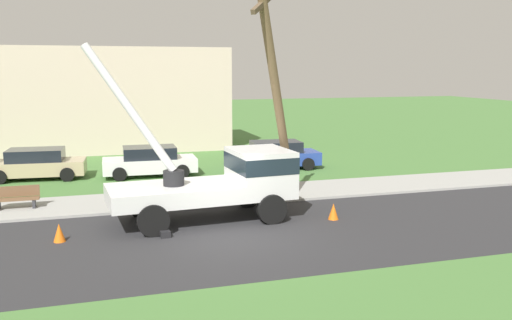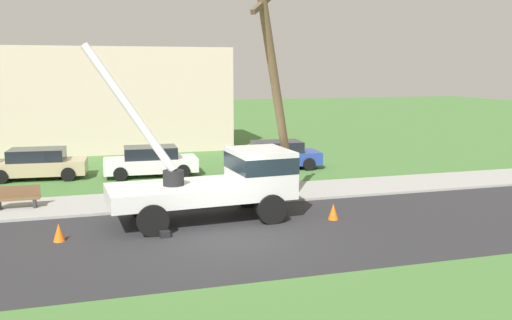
{
  "view_description": "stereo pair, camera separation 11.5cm",
  "coord_description": "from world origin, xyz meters",
  "views": [
    {
      "loc": [
        -4.05,
        -15.94,
        5.17
      ],
      "look_at": [
        1.61,
        2.79,
        1.89
      ],
      "focal_mm": 38.8,
      "sensor_mm": 36.0,
      "label": 1
    },
    {
      "loc": [
        -3.94,
        -15.98,
        5.17
      ],
      "look_at": [
        1.61,
        2.79,
        1.89
      ],
      "focal_mm": 38.8,
      "sensor_mm": 36.0,
      "label": 2
    }
  ],
  "objects": [
    {
      "name": "leaning_utility_pole",
      "position": [
        2.41,
        2.91,
        4.27
      ],
      "size": [
        2.86,
        3.37,
        8.37
      ],
      "color": "brown",
      "rests_on": "ground"
    },
    {
      "name": "lowrise_building_backdrop",
      "position": [
        -4.45,
        20.71,
        3.2
      ],
      "size": [
        18.0,
        6.0,
        6.4
      ],
      "primitive_type": "cube",
      "color": "beige",
      "rests_on": "ground"
    },
    {
      "name": "sidewalk_strip",
      "position": [
        0.0,
        5.28,
        0.05
      ],
      "size": [
        80.0,
        3.12,
        0.1
      ],
      "primitive_type": "cube",
      "color": "#9E9E99",
      "rests_on": "ground"
    },
    {
      "name": "parked_sedan_tan",
      "position": [
        -6.54,
        11.42,
        0.71
      ],
      "size": [
        4.53,
        2.24,
        1.42
      ],
      "color": "tan",
      "rests_on": "ground"
    },
    {
      "name": "park_bench",
      "position": [
        -6.74,
        5.35,
        0.46
      ],
      "size": [
        1.6,
        0.45,
        0.9
      ],
      "color": "brown",
      "rests_on": "ground"
    },
    {
      "name": "road_asphalt",
      "position": [
        0.0,
        0.0,
        0.0
      ],
      "size": [
        80.0,
        7.45,
        0.01
      ],
      "primitive_type": "cube",
      "color": "#2B2B2D",
      "rests_on": "ground"
    },
    {
      "name": "parked_sedan_white",
      "position": [
        -1.37,
        10.63,
        0.71
      ],
      "size": [
        4.46,
        2.12,
        1.42
      ],
      "color": "silver",
      "rests_on": "ground"
    },
    {
      "name": "traffic_cone_behind",
      "position": [
        -5.08,
        1.05,
        0.28
      ],
      "size": [
        0.36,
        0.36,
        0.56
      ],
      "primitive_type": "cone",
      "color": "orange",
      "rests_on": "ground"
    },
    {
      "name": "traffic_cone_ahead",
      "position": [
        3.84,
        0.95,
        0.28
      ],
      "size": [
        0.36,
        0.36,
        0.56
      ],
      "primitive_type": "cone",
      "color": "orange",
      "rests_on": "ground"
    },
    {
      "name": "utility_truck",
      "position": [
        0.32,
        2.2,
        1.41
      ],
      "size": [
        6.91,
        3.21,
        5.98
      ],
      "color": "silver",
      "rests_on": "ground"
    },
    {
      "name": "parked_sedan_blue",
      "position": [
        5.1,
        10.76,
        0.71
      ],
      "size": [
        4.51,
        2.21,
        1.42
      ],
      "color": "#263F99",
      "rests_on": "ground"
    },
    {
      "name": "ground_plane",
      "position": [
        0.0,
        12.0,
        0.0
      ],
      "size": [
        120.0,
        120.0,
        0.0
      ],
      "primitive_type": "plane",
      "color": "#477538"
    }
  ]
}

